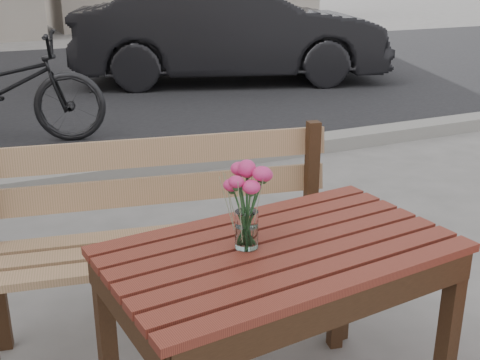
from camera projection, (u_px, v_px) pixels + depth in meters
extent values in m
cube|color=black|center=(32.00, 88.00, 7.97)|extent=(30.00, 8.00, 0.00)
cube|color=gray|center=(97.00, 174.00, 4.54)|extent=(30.00, 0.25, 0.12)
cube|color=maroon|center=(282.00, 249.00, 1.94)|extent=(1.18, 0.76, 0.03)
cube|color=black|center=(448.00, 337.00, 2.08)|extent=(0.06, 0.06, 0.66)
cube|color=black|center=(107.00, 344.00, 2.04)|extent=(0.06, 0.06, 0.66)
cube|color=black|center=(343.00, 270.00, 2.54)|extent=(0.06, 0.06, 0.66)
cube|color=#9B7850|center=(167.00, 247.00, 2.42)|extent=(1.54, 0.67, 0.03)
cube|color=#9B7850|center=(157.00, 171.00, 2.54)|extent=(1.48, 0.30, 0.41)
cube|color=black|center=(338.00, 296.00, 2.50)|extent=(0.06, 0.06, 0.49)
cube|color=black|center=(311.00, 219.00, 2.74)|extent=(0.06, 0.06, 0.91)
cylinder|color=white|center=(247.00, 230.00, 1.90)|extent=(0.07, 0.07, 0.12)
cylinder|color=#295B2D|center=(247.00, 211.00, 1.88)|extent=(0.04, 0.04, 0.25)
imported|color=black|center=(230.00, 31.00, 8.24)|extent=(4.46, 2.70, 1.39)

